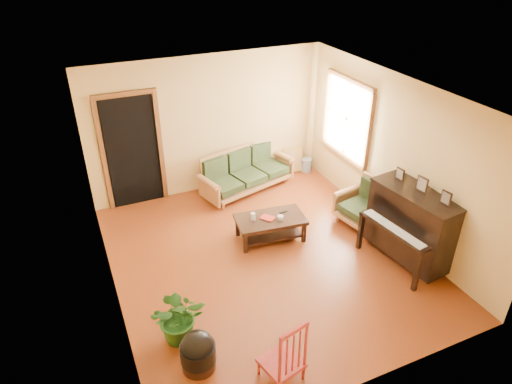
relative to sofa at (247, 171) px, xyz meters
name	(u,v)px	position (x,y,z in m)	size (l,w,h in m)	color
floor	(265,258)	(-0.59, -2.09, -0.40)	(5.00, 5.00, 0.00)	#5F230C
doorway	(132,152)	(-2.04, 0.39, 0.62)	(1.08, 0.16, 2.05)	black
window	(347,119)	(1.62, -0.79, 1.10)	(0.12, 1.36, 1.46)	white
sofa	(247,171)	(0.00, 0.00, 0.00)	(1.87, 0.78, 0.80)	#A46B3C
coffee_table	(270,228)	(-0.29, -1.65, -0.20)	(1.11, 0.60, 0.40)	black
armchair	(362,204)	(1.32, -1.90, 0.00)	(0.76, 0.79, 0.79)	#A46B3C
piano	(411,226)	(1.40, -2.98, 0.19)	(0.79, 1.35, 1.19)	black
footstool	(198,355)	(-2.16, -3.63, -0.20)	(0.41, 0.41, 0.40)	black
red_chair	(282,349)	(-1.34, -4.13, 0.05)	(0.42, 0.46, 0.90)	maroon
leaning_frame	(292,160)	(1.15, 0.30, -0.11)	(0.43, 0.10, 0.57)	gold
ceramic_crock	(306,165)	(1.44, 0.23, -0.26)	(0.22, 0.22, 0.28)	#375BA5
potted_plant	(179,316)	(-2.23, -3.12, -0.04)	(0.66, 0.57, 0.73)	#235618
book	(265,220)	(-0.41, -1.70, 0.01)	(0.16, 0.22, 0.02)	#A72416
candle	(253,217)	(-0.58, -1.60, 0.07)	(0.07, 0.07, 0.13)	white
glass_jar	(280,218)	(-0.17, -1.76, 0.04)	(0.10, 0.10, 0.07)	silver
remote	(283,212)	(-0.02, -1.59, 0.01)	(0.14, 0.04, 0.01)	black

